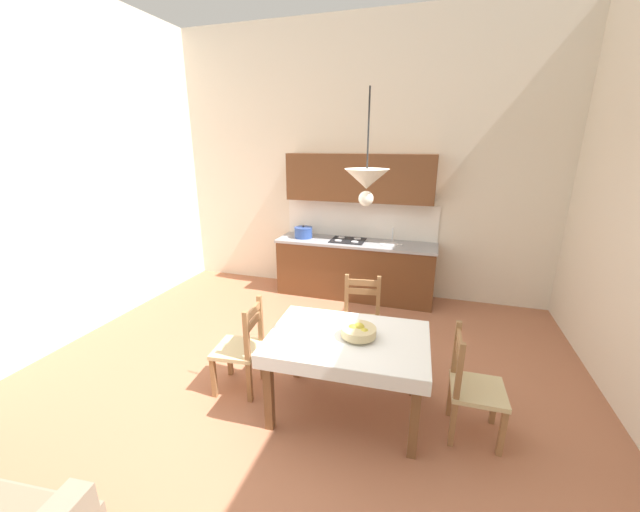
% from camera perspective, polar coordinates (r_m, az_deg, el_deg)
% --- Properties ---
extents(ground_plane, '(6.45, 6.44, 0.10)m').
position_cam_1_polar(ground_plane, '(3.82, -5.04, -21.58)').
color(ground_plane, '#AD6B4C').
extents(wall_back, '(6.45, 0.12, 4.11)m').
position_cam_1_polar(wall_back, '(5.85, 5.89, 14.25)').
color(wall_back, silver).
rests_on(wall_back, ground_plane).
extents(wall_left, '(0.12, 6.44, 4.11)m').
position_cam_1_polar(wall_left, '(5.00, -39.90, 9.99)').
color(wall_left, silver).
rests_on(wall_left, ground_plane).
extents(kitchen_cabinetry, '(2.44, 0.63, 2.20)m').
position_cam_1_polar(kitchen_cabinetry, '(5.70, 5.58, 1.97)').
color(kitchen_cabinetry, brown).
rests_on(kitchen_cabinetry, ground_plane).
extents(dining_table, '(1.41, 1.01, 0.75)m').
position_cam_1_polar(dining_table, '(3.28, 4.32, -14.39)').
color(dining_table, brown).
rests_on(dining_table, ground_plane).
extents(dining_chair_window_side, '(0.43, 0.43, 0.93)m').
position_cam_1_polar(dining_chair_window_side, '(3.38, 22.71, -18.45)').
color(dining_chair_window_side, '#D1BC89').
rests_on(dining_chair_window_side, ground_plane).
extents(dining_chair_tv_side, '(0.47, 0.47, 0.93)m').
position_cam_1_polar(dining_chair_tv_side, '(3.72, -12.17, -13.93)').
color(dining_chair_tv_side, '#D1BC89').
rests_on(dining_chair_tv_side, ground_plane).
extents(dining_chair_kitchen_side, '(0.47, 0.47, 0.93)m').
position_cam_1_polar(dining_chair_kitchen_side, '(4.17, 6.40, -9.99)').
color(dining_chair_kitchen_side, '#D1BC89').
rests_on(dining_chair_kitchen_side, ground_plane).
extents(fruit_bowl, '(0.30, 0.30, 0.12)m').
position_cam_1_polar(fruit_bowl, '(3.18, 6.02, -11.65)').
color(fruit_bowl, tan).
rests_on(fruit_bowl, dining_table).
extents(pendant_lamp, '(0.32, 0.32, 0.80)m').
position_cam_1_polar(pendant_lamp, '(2.68, 7.29, 11.64)').
color(pendant_lamp, black).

